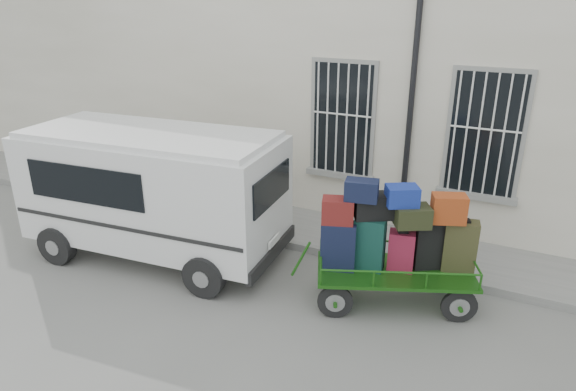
% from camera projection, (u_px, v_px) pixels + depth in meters
% --- Properties ---
extents(ground, '(80.00, 80.00, 0.00)m').
position_uv_depth(ground, '(297.00, 294.00, 8.44)').
color(ground, slate).
rests_on(ground, ground).
extents(building, '(24.00, 5.15, 6.00)m').
position_uv_depth(building, '(398.00, 67.00, 11.92)').
color(building, beige).
rests_on(building, ground).
extents(sidewalk, '(24.00, 1.70, 0.15)m').
position_uv_depth(sidewalk, '(344.00, 236.00, 10.25)').
color(sidewalk, slate).
rests_on(sidewalk, ground).
extents(luggage_cart, '(2.81, 1.90, 2.09)m').
position_uv_depth(luggage_cart, '(395.00, 243.00, 7.80)').
color(luggage_cart, black).
rests_on(luggage_cart, ground).
extents(van, '(4.87, 2.47, 2.38)m').
position_uv_depth(van, '(153.00, 186.00, 9.24)').
color(van, white).
rests_on(van, ground).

